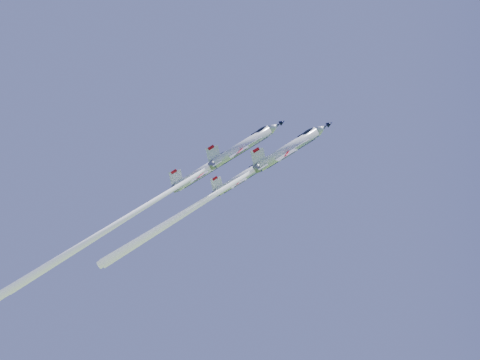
% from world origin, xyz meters
% --- Properties ---
extents(jet_lead, '(34.34, 15.26, 30.47)m').
position_xyz_m(jet_lead, '(-2.47, -1.37, 98.84)').
color(jet_lead, white).
extents(jet_left, '(29.48, 13.11, 25.95)m').
position_xyz_m(jet_left, '(-10.96, 6.71, 96.81)').
color(jet_left, white).
extents(jet_right, '(41.55, 19.85, 38.65)m').
position_xyz_m(jet_right, '(-14.37, -11.12, 94.05)').
color(jet_right, white).
extents(jet_slot, '(34.56, 15.35, 31.18)m').
position_xyz_m(jet_slot, '(-18.04, -4.48, 94.50)').
color(jet_slot, white).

